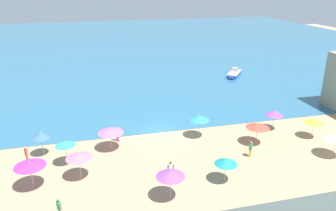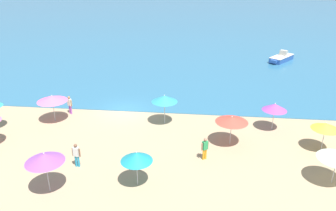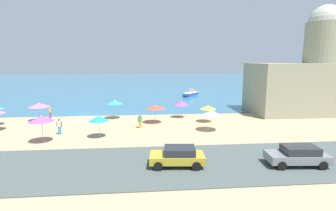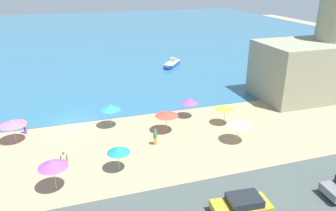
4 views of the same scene
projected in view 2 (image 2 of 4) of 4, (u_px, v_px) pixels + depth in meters
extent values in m
plane|color=tan|center=(124.00, 111.00, 29.72)|extent=(160.00, 160.00, 0.00)
cube|color=#2D6686|center=(176.00, 20.00, 80.00)|extent=(150.00, 110.00, 0.05)
cylinder|color=#B2B2B7|center=(54.00, 111.00, 27.53)|extent=(0.05, 0.05, 1.88)
cone|color=pink|center=(52.00, 98.00, 27.09)|extent=(2.49, 2.49, 0.46)
sphere|color=silver|center=(52.00, 96.00, 26.99)|extent=(0.08, 0.08, 0.08)
cylinder|color=#B2B2B7|center=(273.00, 120.00, 26.12)|extent=(0.05, 0.05, 1.74)
cone|color=purple|center=(275.00, 107.00, 25.69)|extent=(1.94, 1.94, 0.54)
sphere|color=silver|center=(275.00, 103.00, 25.57)|extent=(0.08, 0.08, 0.08)
cylinder|color=#B2B2B7|center=(48.00, 176.00, 18.82)|extent=(0.05, 0.05, 2.06)
cone|color=purple|center=(44.00, 158.00, 18.33)|extent=(2.21, 2.21, 0.52)
sphere|color=silver|center=(44.00, 153.00, 18.21)|extent=(0.08, 0.08, 0.08)
cylinder|color=#B2B2B7|center=(165.00, 112.00, 27.06)|extent=(0.05, 0.05, 2.03)
cone|color=teal|center=(165.00, 99.00, 26.58)|extent=(2.14, 2.14, 0.52)
sphere|color=silver|center=(165.00, 95.00, 26.47)|extent=(0.08, 0.08, 0.08)
cylinder|color=#B2B2B7|center=(323.00, 139.00, 23.19)|extent=(0.05, 0.05, 1.71)
cone|color=yellow|center=(326.00, 126.00, 22.78)|extent=(1.96, 1.96, 0.45)
sphere|color=silver|center=(327.00, 123.00, 22.68)|extent=(0.08, 0.08, 0.08)
cylinder|color=#B2B2B7|center=(231.00, 133.00, 23.94)|extent=(0.05, 0.05, 1.85)
cone|color=#EA4635|center=(232.00, 120.00, 23.52)|extent=(2.37, 2.37, 0.38)
sphere|color=silver|center=(232.00, 117.00, 23.43)|extent=(0.08, 0.08, 0.08)
cylinder|color=#B2B2B7|center=(137.00, 172.00, 19.46)|extent=(0.05, 0.05, 1.72)
cone|color=teal|center=(137.00, 157.00, 19.03)|extent=(1.90, 1.90, 0.55)
sphere|color=silver|center=(136.00, 152.00, 18.91)|extent=(0.08, 0.08, 0.08)
cylinder|color=#B2B2B7|center=(334.00, 170.00, 19.61)|extent=(0.05, 0.05, 1.75)
cylinder|color=teal|center=(76.00, 161.00, 21.42)|extent=(0.14, 0.14, 0.80)
cylinder|color=teal|center=(79.00, 161.00, 21.39)|extent=(0.14, 0.14, 0.80)
cube|color=silver|center=(76.00, 152.00, 21.12)|extent=(0.38, 0.25, 0.64)
sphere|color=brown|center=(75.00, 146.00, 20.94)|extent=(0.22, 0.22, 0.22)
cylinder|color=brown|center=(73.00, 152.00, 21.19)|extent=(0.09, 0.09, 0.57)
cylinder|color=brown|center=(80.00, 153.00, 21.10)|extent=(0.09, 0.09, 0.57)
cylinder|color=orange|center=(206.00, 154.00, 22.28)|extent=(0.14, 0.14, 0.77)
cylinder|color=orange|center=(203.00, 154.00, 22.20)|extent=(0.14, 0.14, 0.77)
cube|color=#2B9452|center=(205.00, 145.00, 21.97)|extent=(0.42, 0.39, 0.61)
sphere|color=#996A52|center=(205.00, 140.00, 21.80)|extent=(0.22, 0.22, 0.22)
cylinder|color=#996A52|center=(208.00, 145.00, 22.10)|extent=(0.09, 0.09, 0.55)
cylinder|color=#996A52|center=(202.00, 147.00, 21.88)|extent=(0.09, 0.09, 0.55)
cylinder|color=#9F4EAF|center=(70.00, 109.00, 29.16)|extent=(0.14, 0.14, 0.80)
cylinder|color=#9F4EAF|center=(71.00, 110.00, 29.06)|extent=(0.14, 0.14, 0.80)
cube|color=beige|center=(70.00, 102.00, 28.83)|extent=(0.42, 0.38, 0.63)
sphere|color=#9A724B|center=(69.00, 97.00, 28.65)|extent=(0.22, 0.22, 0.22)
cylinder|color=#9A724B|center=(68.00, 102.00, 28.98)|extent=(0.09, 0.09, 0.57)
cylinder|color=#9A724B|center=(71.00, 103.00, 28.71)|extent=(0.09, 0.09, 0.57)
cube|color=#2C56A1|center=(281.00, 59.00, 45.16)|extent=(3.85, 4.37, 0.65)
cube|color=#2C56A1|center=(273.00, 62.00, 43.57)|extent=(0.96, 0.88, 0.39)
cube|color=silver|center=(282.00, 56.00, 45.02)|extent=(3.91, 4.41, 0.08)
cube|color=#B2AD9E|center=(284.00, 53.00, 45.17)|extent=(1.11, 1.04, 0.77)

